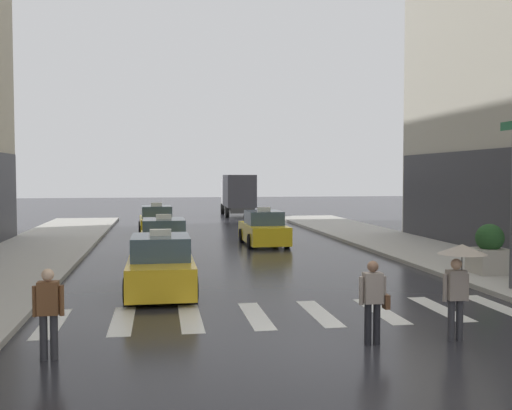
{
  "coord_description": "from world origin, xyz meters",
  "views": [
    {
      "loc": [
        -3.01,
        -10.79,
        3.31
      ],
      "look_at": [
        0.04,
        8.0,
        2.37
      ],
      "focal_mm": 42.0,
      "sensor_mm": 36.0,
      "label": 1
    }
  ],
  "objects": [
    {
      "name": "planter_near_corner",
      "position": [
        7.51,
        6.96,
        0.87
      ],
      "size": [
        1.1,
        1.1,
        1.6
      ],
      "color": "#A8A399",
      "rests_on": "curb_right"
    },
    {
      "name": "crosswalk_markings",
      "position": [
        -0.0,
        3.0,
        0.0
      ],
      "size": [
        11.3,
        2.8,
        0.01
      ],
      "color": "silver",
      "rests_on": "ground"
    },
    {
      "name": "box_truck",
      "position": [
        3.26,
        36.99,
        1.85
      ],
      "size": [
        2.42,
        7.59,
        3.35
      ],
      "color": "#2D2D2D",
      "rests_on": "ground"
    },
    {
      "name": "taxi_lead",
      "position": [
        -2.98,
        6.22,
        0.72
      ],
      "size": [
        1.94,
        4.54,
        1.8
      ],
      "color": "gold",
      "rests_on": "ground"
    },
    {
      "name": "taxi_fourth",
      "position": [
        -3.17,
        22.87,
        0.72
      ],
      "size": [
        2.08,
        4.61,
        1.8
      ],
      "color": "yellow",
      "rests_on": "ground"
    },
    {
      "name": "taxi_third",
      "position": [
        1.91,
        17.28,
        0.72
      ],
      "size": [
        1.96,
        4.55,
        1.8
      ],
      "color": "yellow",
      "rests_on": "ground"
    },
    {
      "name": "pedestrian_plain_coat",
      "position": [
        -4.98,
        0.25,
        0.94
      ],
      "size": [
        0.55,
        0.24,
        1.65
      ],
      "color": "#333338",
      "rests_on": "ground"
    },
    {
      "name": "ground_plane",
      "position": [
        0.0,
        0.0,
        0.0
      ],
      "size": [
        160.0,
        160.0,
        0.0
      ],
      "primitive_type": "plane",
      "color": "#26262B"
    },
    {
      "name": "pedestrian_with_handbag",
      "position": [
        1.1,
        0.25,
        0.93
      ],
      "size": [
        0.61,
        0.24,
        1.65
      ],
      "color": "black",
      "rests_on": "ground"
    },
    {
      "name": "pedestrian_with_umbrella",
      "position": [
        2.92,
        0.28,
        1.52
      ],
      "size": [
        0.96,
        0.96,
        1.94
      ],
      "color": "#333338",
      "rests_on": "ground"
    },
    {
      "name": "taxi_second",
      "position": [
        -2.84,
        12.75,
        0.72
      ],
      "size": [
        1.97,
        4.56,
        1.8
      ],
      "color": "gold",
      "rests_on": "ground"
    }
  ]
}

